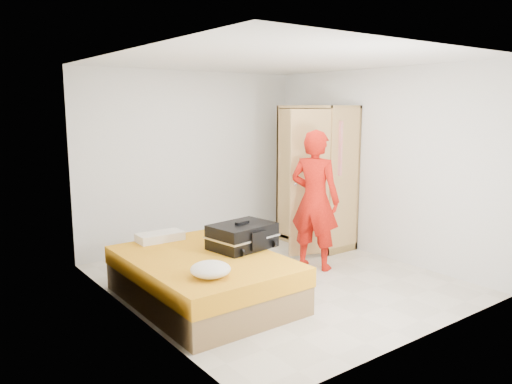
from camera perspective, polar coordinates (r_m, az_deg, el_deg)
room at (r=5.87m, az=2.36°, el=2.08°), size 4.00×4.02×2.60m
bed at (r=5.49m, az=-6.04°, el=-9.78°), size 1.42×2.02×0.50m
wardrobe at (r=7.51m, az=6.81°, el=1.37°), size 1.15×1.20×2.10m
person at (r=6.43m, az=6.73°, el=-0.91°), size 0.66×0.77×1.80m
suitcase at (r=5.66m, az=-1.56°, el=-5.06°), size 0.78×0.62×0.31m
round_cushion at (r=4.76m, az=-5.22°, el=-8.80°), size 0.38×0.38×0.15m
pillow at (r=6.09m, az=-10.91°, el=-5.03°), size 0.55×0.29×0.10m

